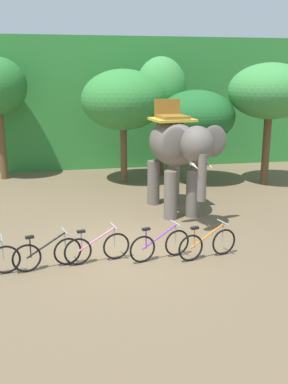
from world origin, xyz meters
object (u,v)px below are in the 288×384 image
elephant (176,149)px  bike_black (47,254)px  tree_center_right (196,117)px  bike_orange (207,244)px  bike_purple (160,245)px  tree_center_left (270,92)px  bike_pink (97,248)px  tree_center (123,100)px  tree_far_right (161,91)px

elephant → bike_black: 5.97m
tree_center_right → bike_black: size_ratio=2.37×
elephant → bike_orange: size_ratio=2.51×
bike_purple → tree_center_right: bearing=66.8°
bike_black → bike_purple: 2.82m
tree_center_left → tree_center_right: bearing=163.8°
tree_center_left → bike_purple: size_ratio=3.03×
bike_pink → bike_black: bearing=-173.3°
tree_center_right → bike_orange: size_ratio=2.37×
bike_black → bike_purple: bearing=0.7°
tree_center → bike_orange: tree_center is taller
tree_center → tree_far_right: (1.86, 1.03, 0.33)m
tree_far_right → tree_center_left: bearing=-32.0°
tree_center → tree_far_right: bearing=28.9°
tree_center_right → bike_black: (-6.19, -7.90, -2.46)m
bike_purple → tree_center_left: bearing=48.5°
tree_far_right → bike_orange: size_ratio=3.19×
bike_black → bike_pink: bearing=6.7°
tree_center → elephant: tree_center is taller
tree_center_left → bike_purple: (-6.23, -7.03, -3.51)m
bike_pink → bike_purple: 1.60m
tree_center_left → bike_pink: bearing=-138.5°
tree_center_left → elephant: 6.06m
elephant → bike_pink: (-3.00, -3.65, -1.82)m
elephant → bike_black: size_ratio=2.52×
tree_far_right → bike_purple: 10.39m
tree_center → tree_center_right: bearing=-12.0°
tree_center_right → tree_center_left: tree_center_left is taller
tree_center_left → bike_purple: bearing=-131.5°
tree_far_right → bike_black: tree_far_right is taller
tree_center → elephant: (1.05, -4.74, -1.33)m
elephant → tree_far_right: bearing=82.0°
tree_far_right → bike_black: size_ratio=3.20×
tree_center → bike_black: size_ratio=2.88×
tree_center_right → bike_pink: size_ratio=2.35×
tree_center_left → bike_pink: size_ratio=2.99×
bike_purple → bike_orange: same height
tree_center → elephant: size_ratio=1.14×
bike_purple → tree_far_right: bearing=76.9°
tree_center → bike_black: (-3.18, -8.54, -3.15)m
tree_center → tree_center_left: (5.87, -1.47, 0.36)m
bike_pink → bike_purple: same height
elephant → bike_pink: 5.07m
tree_far_right → tree_center_right: tree_far_right is taller
tree_center_left → bike_black: bearing=-142.0°
bike_pink → bike_orange: same height
tree_center_right → bike_purple: bearing=-113.2°
tree_far_right → tree_center_right: bearing=-55.3°
tree_center → tree_center_right: size_ratio=1.21×
tree_far_right → tree_center_left: 4.72m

